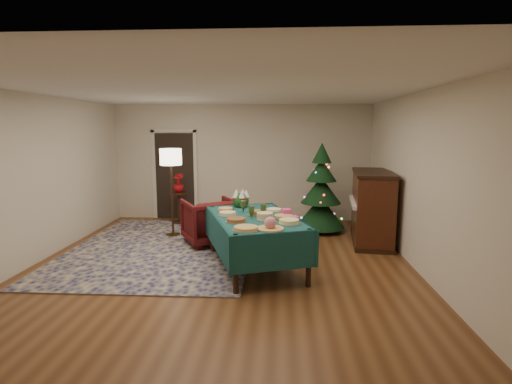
# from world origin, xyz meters

# --- Properties ---
(room_shell) EXTENTS (7.00, 7.00, 7.00)m
(room_shell) POSITION_xyz_m (0.00, 0.00, 1.35)
(room_shell) COLOR #593319
(room_shell) RESTS_ON ground
(doorway) EXTENTS (1.08, 0.04, 2.16)m
(doorway) POSITION_xyz_m (-1.60, 3.48, 1.10)
(doorway) COLOR black
(doorway) RESTS_ON ground
(rug) EXTENTS (3.22, 4.21, 0.02)m
(rug) POSITION_xyz_m (-1.20, 1.04, 0.01)
(rug) COLOR #14184D
(rug) RESTS_ON ground
(buffet_table) EXTENTS (1.82, 2.36, 0.81)m
(buffet_table) POSITION_xyz_m (0.52, 0.14, 0.65)
(buffet_table) COLOR black
(buffet_table) RESTS_ON ground
(platter_0) EXTENTS (0.38, 0.38, 0.05)m
(platter_0) POSITION_xyz_m (0.46, -0.70, 0.83)
(platter_0) COLOR silver
(platter_0) RESTS_ON buffet_table
(platter_1) EXTENTS (0.38, 0.38, 0.18)m
(platter_1) POSITION_xyz_m (0.78, -0.65, 0.88)
(platter_1) COLOR silver
(platter_1) RESTS_ON buffet_table
(platter_2) EXTENTS (0.33, 0.33, 0.07)m
(platter_2) POSITION_xyz_m (1.04, -0.31, 0.84)
(platter_2) COLOR silver
(platter_2) RESTS_ON buffet_table
(platter_3) EXTENTS (0.32, 0.32, 0.06)m
(platter_3) POSITION_xyz_m (0.28, -0.24, 0.84)
(platter_3) COLOR silver
(platter_3) RESTS_ON buffet_table
(platter_4) EXTENTS (0.28, 0.28, 0.11)m
(platter_4) POSITION_xyz_m (0.69, -0.09, 0.86)
(platter_4) COLOR silver
(platter_4) RESTS_ON buffet_table
(platter_5) EXTENTS (0.33, 0.33, 0.05)m
(platter_5) POSITION_xyz_m (0.96, 0.06, 0.83)
(platter_5) COLOR silver
(platter_5) RESTS_ON buffet_table
(platter_6) EXTENTS (0.30, 0.30, 0.06)m
(platter_6) POSITION_xyz_m (0.10, 0.19, 0.84)
(platter_6) COLOR silver
(platter_6) RESTS_ON buffet_table
(platter_7) EXTENTS (0.28, 0.28, 0.08)m
(platter_7) POSITION_xyz_m (0.54, 0.22, 0.85)
(platter_7) COLOR silver
(platter_7) RESTS_ON buffet_table
(platter_8) EXTENTS (0.29, 0.29, 0.05)m
(platter_8) POSITION_xyz_m (0.81, 0.54, 0.83)
(platter_8) COLOR silver
(platter_8) RESTS_ON buffet_table
(platter_9) EXTENTS (0.28, 0.28, 0.05)m
(platter_9) POSITION_xyz_m (0.01, 0.56, 0.83)
(platter_9) COLOR silver
(platter_9) RESTS_ON buffet_table
(goblet_0) EXTENTS (0.09, 0.09, 0.19)m
(goblet_0) POSITION_xyz_m (0.32, 0.44, 0.91)
(goblet_0) COLOR #2D471E
(goblet_0) RESTS_ON buffet_table
(goblet_1) EXTENTS (0.09, 0.09, 0.19)m
(goblet_1) POSITION_xyz_m (0.65, 0.19, 0.91)
(goblet_1) COLOR #2D471E
(goblet_1) RESTS_ON buffet_table
(goblet_2) EXTENTS (0.09, 0.09, 0.19)m
(goblet_2) POSITION_xyz_m (0.48, 0.02, 0.91)
(goblet_2) COLOR #2D471E
(goblet_2) RESTS_ON buffet_table
(napkin_stack) EXTENTS (0.21, 0.21, 0.04)m
(napkin_stack) POSITION_xyz_m (1.10, -0.01, 0.83)
(napkin_stack) COLOR #EC4179
(napkin_stack) RESTS_ON buffet_table
(gift_box) EXTENTS (0.16, 0.16, 0.11)m
(gift_box) POSITION_xyz_m (1.01, 0.22, 0.87)
(gift_box) COLOR #E33F8A
(gift_box) RESTS_ON buffet_table
(centerpiece) EXTENTS (0.29, 0.29, 0.34)m
(centerpiece) POSITION_xyz_m (0.23, 0.89, 0.95)
(centerpiece) COLOR #1E4C1E
(centerpiece) RESTS_ON buffet_table
(armchair) EXTENTS (1.20, 1.18, 0.94)m
(armchair) POSITION_xyz_m (-0.40, 1.40, 0.47)
(armchair) COLOR #4E1012
(armchair) RESTS_ON ground
(floor_lamp) EXTENTS (0.43, 0.43, 1.76)m
(floor_lamp) POSITION_xyz_m (-1.24, 1.89, 1.49)
(floor_lamp) COLOR #A57F3F
(floor_lamp) RESTS_ON ground
(side_table) EXTENTS (0.40, 0.40, 0.72)m
(side_table) POSITION_xyz_m (-1.39, 2.98, 0.35)
(side_table) COLOR black
(side_table) RESTS_ON ground
(potted_plant) EXTENTS (0.24, 0.43, 0.24)m
(potted_plant) POSITION_xyz_m (-1.39, 2.98, 0.84)
(potted_plant) COLOR #9E0B10
(potted_plant) RESTS_ON side_table
(christmas_tree) EXTENTS (1.34, 1.34, 1.86)m
(christmas_tree) POSITION_xyz_m (1.76, 2.46, 0.84)
(christmas_tree) COLOR black
(christmas_tree) RESTS_ON ground
(piano) EXTENTS (0.91, 1.64, 1.36)m
(piano) POSITION_xyz_m (2.65, 1.68, 0.66)
(piano) COLOR black
(piano) RESTS_ON ground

